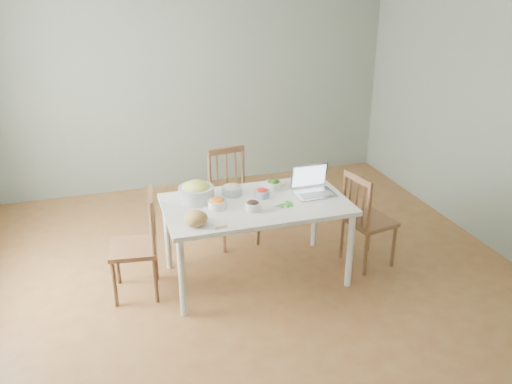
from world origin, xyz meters
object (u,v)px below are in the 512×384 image
object	(u,v)px
chair_far	(234,198)
chair_right	(370,219)
bowl_squash	(196,191)
dining_table	(256,240)
bread_boule	(196,218)
laptop	(315,182)
chair_left	(133,245)

from	to	relation	value
chair_far	chair_right	bearing A→B (deg)	-43.86
bowl_squash	dining_table	bearing A→B (deg)	-21.04
bread_boule	laptop	world-z (taller)	laptop
dining_table	chair_right	size ratio (longest dim) A/B	1.71
chair_left	chair_right	size ratio (longest dim) A/B	1.00
chair_far	bowl_squash	distance (m)	0.81
bread_boule	bowl_squash	bearing A→B (deg)	78.18
chair_left	chair_right	world-z (taller)	chair_left
chair_far	bowl_squash	size ratio (longest dim) A/B	3.13
chair_far	bread_boule	bearing A→B (deg)	-128.34
chair_left	bowl_squash	world-z (taller)	chair_left
dining_table	bread_boule	world-z (taller)	bread_boule
bowl_squash	chair_far	bearing A→B (deg)	47.86
bowl_squash	chair_right	bearing A→B (deg)	-9.41
bread_boule	bowl_squash	size ratio (longest dim) A/B	0.61
dining_table	bread_boule	distance (m)	0.79
bread_boule	laptop	size ratio (longest dim) A/B	0.54
chair_far	chair_left	xyz separation A→B (m)	(-1.08, -0.67, -0.01)
chair_right	bowl_squash	world-z (taller)	chair_right
dining_table	chair_right	distance (m)	1.12
laptop	dining_table	bearing A→B (deg)	179.21
chair_left	bowl_squash	size ratio (longest dim) A/B	3.04
dining_table	chair_far	size ratio (longest dim) A/B	1.65
bowl_squash	chair_left	bearing A→B (deg)	-167.56
chair_right	bread_boule	distance (m)	1.75
chair_left	bread_boule	size ratio (longest dim) A/B	4.98
chair_right	bowl_squash	distance (m)	1.67
bowl_squash	bread_boule	bearing A→B (deg)	-101.82
dining_table	laptop	distance (m)	0.76
chair_far	chair_left	bearing A→B (deg)	-156.55
chair_left	chair_right	bearing A→B (deg)	93.66
chair_right	bread_boule	xyz separation A→B (m)	(-1.70, -0.21, 0.35)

